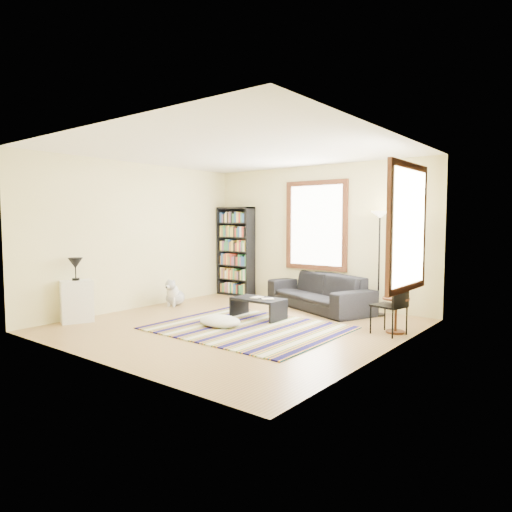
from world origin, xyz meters
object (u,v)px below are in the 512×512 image
Objects in this scene: floor_lamp at (379,264)px; side_table at (396,315)px; floor_cushion at (220,321)px; sofa at (318,291)px; dog at (175,292)px; white_cabinet at (77,301)px; bookshelf at (236,251)px; folding_chair at (389,306)px; coffee_table at (258,308)px.

side_table is (0.72, -1.03, -0.66)m from floor_lamp.
floor_cushion is 3.01m from floor_lamp.
dog is at bearing -126.04° from sofa.
floor_lamp reaches higher than sofa.
bookshelf is at bearing 108.12° from white_cabinet.
folding_chair is at bearing -18.02° from bookshelf.
coffee_table is at bearing -81.71° from sofa.
bookshelf is 3.28m from floor_cushion.
floor_cushion is 2.72m from side_table.
white_cabinet is at bearing -150.36° from side_table.
dog is (-2.42, -1.48, -0.07)m from sofa.
coffee_table is at bearing -15.96° from dog.
sofa is at bearing 162.00° from folding_chair.
floor_lamp is at bearing -2.79° from bookshelf.
side_table reaches higher than dog.
sofa is at bearing 14.04° from dog.
folding_chair is (2.20, 0.35, 0.25)m from coffee_table.
sofa is 2.10m from side_table.
folding_chair is 1.23× the size of white_cabinet.
coffee_table is 1.24× the size of floor_cushion.
side_table is at bearing -15.97° from bookshelf.
floor_lamp reaches higher than side_table.
bookshelf reaches higher than dog.
side_table is at bearing 52.18° from white_cabinet.
dog is (-3.59, -1.58, -0.67)m from floor_lamp.
folding_chair reaches higher than sofa.
coffee_table is at bearing -135.00° from floor_lamp.
white_cabinet reaches higher than dog.
floor_cushion is 1.34× the size of side_table.
folding_chair is at bearing 27.34° from floor_cushion.
bookshelf is 3.50m from floor_lamp.
floor_cushion is 2.11m from dog.
folding_chair is (-0.05, -0.15, 0.16)m from side_table.
sofa is 4.39× the size of dog.
folding_chair is 5.06m from white_cabinet.
bookshelf is at bearing 125.92° from floor_cushion.
folding_chair reaches higher than side_table.
coffee_table is at bearing 82.18° from floor_cushion.
dog is at bearing -178.52° from coffee_table.
floor_cushion is 2.47m from white_cabinet.
floor_lamp is at bearing 131.99° from folding_chair.
folding_chair is at bearing 51.01° from white_cabinet.
white_cabinet is 1.33× the size of dog.
white_cabinet is (-4.45, -2.41, -0.08)m from folding_chair.
bookshelf is 2.72m from coffee_table.
floor_lamp is (1.65, 2.38, 0.84)m from floor_cushion.
folding_chair reaches higher than white_cabinet.
sofa is 3.19× the size of floor_cushion.
floor_lamp is 1.45m from folding_chair.
folding_chair is 4.28m from dog.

